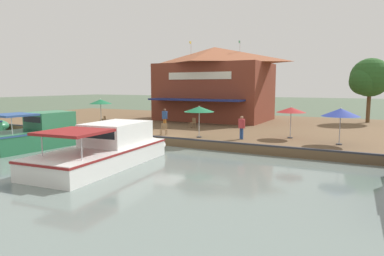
{
  "coord_description": "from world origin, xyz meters",
  "views": [
    {
      "loc": [
        19.91,
        12.63,
        4.21
      ],
      "look_at": [
        -1.0,
        1.62,
        1.3
      ],
      "focal_mm": 32.0,
      "sensor_mm": 36.0,
      "label": 1
    }
  ],
  "objects_px": {
    "cafe_chair_back_row_seat": "(164,129)",
    "motorboat_nearest_quay": "(112,148)",
    "patio_umbrella_by_entrance": "(341,112)",
    "motorboat_distant_upstream": "(46,133)",
    "waterfront_restaurant": "(214,83)",
    "tree_behind_restaurant": "(369,79)",
    "patio_umbrella_near_quay_edge": "(291,110)",
    "person_near_entrance": "(165,116)",
    "mooring_post": "(73,125)",
    "cafe_chair_under_first_umbrella": "(193,122)",
    "cafe_chair_facing_river": "(103,120)",
    "patio_umbrella_far_corner": "(199,109)",
    "cafe_chair_beside_entrance": "(102,123)",
    "person_mid_patio": "(242,125)",
    "patio_umbrella_mid_patio_right": "(101,102)",
    "cafe_chair_mid_patio": "(142,124)"
  },
  "relations": [
    {
      "from": "patio_umbrella_near_quay_edge",
      "to": "cafe_chair_back_row_seat",
      "type": "relative_size",
      "value": 2.58
    },
    {
      "from": "cafe_chair_facing_river",
      "to": "mooring_post",
      "type": "relative_size",
      "value": 0.98
    },
    {
      "from": "patio_umbrella_near_quay_edge",
      "to": "cafe_chair_facing_river",
      "type": "xyz_separation_m",
      "value": [
        0.07,
        -16.97,
        -1.49
      ]
    },
    {
      "from": "motorboat_distant_upstream",
      "to": "mooring_post",
      "type": "relative_size",
      "value": 8.79
    },
    {
      "from": "waterfront_restaurant",
      "to": "cafe_chair_under_first_umbrella",
      "type": "relative_size",
      "value": 13.9
    },
    {
      "from": "waterfront_restaurant",
      "to": "tree_behind_restaurant",
      "type": "distance_m",
      "value": 15.19
    },
    {
      "from": "person_near_entrance",
      "to": "patio_umbrella_near_quay_edge",
      "type": "bearing_deg",
      "value": 86.06
    },
    {
      "from": "motorboat_nearest_quay",
      "to": "waterfront_restaurant",
      "type": "bearing_deg",
      "value": -172.21
    },
    {
      "from": "person_mid_patio",
      "to": "patio_umbrella_mid_patio_right",
      "type": "bearing_deg",
      "value": -91.39
    },
    {
      "from": "person_mid_patio",
      "to": "cafe_chair_back_row_seat",
      "type": "bearing_deg",
      "value": -83.11
    },
    {
      "from": "person_near_entrance",
      "to": "motorboat_distant_upstream",
      "type": "distance_m",
      "value": 9.75
    },
    {
      "from": "patio_umbrella_near_quay_edge",
      "to": "cafe_chair_beside_entrance",
      "type": "xyz_separation_m",
      "value": [
        2.11,
        -15.29,
        -1.49
      ]
    },
    {
      "from": "cafe_chair_back_row_seat",
      "to": "cafe_chair_beside_entrance",
      "type": "height_order",
      "value": "same"
    },
    {
      "from": "patio_umbrella_far_corner",
      "to": "tree_behind_restaurant",
      "type": "xyz_separation_m",
      "value": [
        -16.5,
        10.25,
        2.33
      ]
    },
    {
      "from": "patio_umbrella_far_corner",
      "to": "motorboat_nearest_quay",
      "type": "xyz_separation_m",
      "value": [
        7.21,
        -1.68,
        -1.74
      ]
    },
    {
      "from": "waterfront_restaurant",
      "to": "patio_umbrella_mid_patio_right",
      "type": "relative_size",
      "value": 4.69
    },
    {
      "from": "patio_umbrella_mid_patio_right",
      "to": "person_near_entrance",
      "type": "bearing_deg",
      "value": 117.43
    },
    {
      "from": "patio_umbrella_near_quay_edge",
      "to": "cafe_chair_under_first_umbrella",
      "type": "relative_size",
      "value": 2.58
    },
    {
      "from": "cafe_chair_back_row_seat",
      "to": "person_near_entrance",
      "type": "distance_m",
      "value": 4.18
    },
    {
      "from": "cafe_chair_back_row_seat",
      "to": "cafe_chair_facing_river",
      "type": "bearing_deg",
      "value": -108.12
    },
    {
      "from": "patio_umbrella_by_entrance",
      "to": "person_mid_patio",
      "type": "distance_m",
      "value": 6.22
    },
    {
      "from": "cafe_chair_under_first_umbrella",
      "to": "cafe_chair_facing_river",
      "type": "relative_size",
      "value": 1.0
    },
    {
      "from": "waterfront_restaurant",
      "to": "cafe_chair_mid_patio",
      "type": "bearing_deg",
      "value": -8.43
    },
    {
      "from": "cafe_chair_under_first_umbrella",
      "to": "tree_behind_restaurant",
      "type": "bearing_deg",
      "value": 131.41
    },
    {
      "from": "waterfront_restaurant",
      "to": "motorboat_distant_upstream",
      "type": "distance_m",
      "value": 18.66
    },
    {
      "from": "cafe_chair_under_first_umbrella",
      "to": "person_near_entrance",
      "type": "distance_m",
      "value": 2.51
    },
    {
      "from": "person_near_entrance",
      "to": "motorboat_nearest_quay",
      "type": "bearing_deg",
      "value": 17.45
    },
    {
      "from": "patio_umbrella_by_entrance",
      "to": "motorboat_distant_upstream",
      "type": "height_order",
      "value": "patio_umbrella_by_entrance"
    },
    {
      "from": "patio_umbrella_by_entrance",
      "to": "motorboat_distant_upstream",
      "type": "xyz_separation_m",
      "value": [
        6.76,
        -18.1,
        -1.65
      ]
    },
    {
      "from": "person_mid_patio",
      "to": "mooring_post",
      "type": "height_order",
      "value": "person_mid_patio"
    },
    {
      "from": "patio_umbrella_by_entrance",
      "to": "cafe_chair_under_first_umbrella",
      "type": "bearing_deg",
      "value": -106.06
    },
    {
      "from": "waterfront_restaurant",
      "to": "patio_umbrella_near_quay_edge",
      "type": "height_order",
      "value": "waterfront_restaurant"
    },
    {
      "from": "patio_umbrella_near_quay_edge",
      "to": "patio_umbrella_by_entrance",
      "type": "relative_size",
      "value": 0.95
    },
    {
      "from": "cafe_chair_facing_river",
      "to": "patio_umbrella_near_quay_edge",
      "type": "bearing_deg",
      "value": 90.23
    },
    {
      "from": "patio_umbrella_far_corner",
      "to": "patio_umbrella_by_entrance",
      "type": "height_order",
      "value": "patio_umbrella_by_entrance"
    },
    {
      "from": "mooring_post",
      "to": "cafe_chair_mid_patio",
      "type": "bearing_deg",
      "value": 116.02
    },
    {
      "from": "patio_umbrella_mid_patio_right",
      "to": "motorboat_nearest_quay",
      "type": "distance_m",
      "value": 11.72
    },
    {
      "from": "patio_umbrella_far_corner",
      "to": "patio_umbrella_near_quay_edge",
      "type": "relative_size",
      "value": 1.02
    },
    {
      "from": "cafe_chair_mid_patio",
      "to": "person_near_entrance",
      "type": "distance_m",
      "value": 2.3
    },
    {
      "from": "cafe_chair_beside_entrance",
      "to": "mooring_post",
      "type": "distance_m",
      "value": 2.28
    },
    {
      "from": "cafe_chair_back_row_seat",
      "to": "motorboat_nearest_quay",
      "type": "xyz_separation_m",
      "value": [
        7.11,
        1.2,
        -0.22
      ]
    },
    {
      "from": "patio_umbrella_near_quay_edge",
      "to": "patio_umbrella_by_entrance",
      "type": "distance_m",
      "value": 3.53
    },
    {
      "from": "motorboat_nearest_quay",
      "to": "patio_umbrella_mid_patio_right",
      "type": "bearing_deg",
      "value": -134.66
    },
    {
      "from": "cafe_chair_under_first_umbrella",
      "to": "mooring_post",
      "type": "height_order",
      "value": "mooring_post"
    },
    {
      "from": "patio_umbrella_near_quay_edge",
      "to": "patio_umbrella_by_entrance",
      "type": "height_order",
      "value": "patio_umbrella_by_entrance"
    },
    {
      "from": "patio_umbrella_near_quay_edge",
      "to": "motorboat_nearest_quay",
      "type": "bearing_deg",
      "value": -36.89
    },
    {
      "from": "tree_behind_restaurant",
      "to": "patio_umbrella_near_quay_edge",
      "type": "bearing_deg",
      "value": -18.0
    },
    {
      "from": "patio_umbrella_near_quay_edge",
      "to": "person_mid_patio",
      "type": "bearing_deg",
      "value": -53.44
    },
    {
      "from": "cafe_chair_mid_patio",
      "to": "tree_behind_restaurant",
      "type": "relative_size",
      "value": 0.13
    },
    {
      "from": "patio_umbrella_near_quay_edge",
      "to": "person_mid_patio",
      "type": "relative_size",
      "value": 1.37
    }
  ]
}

